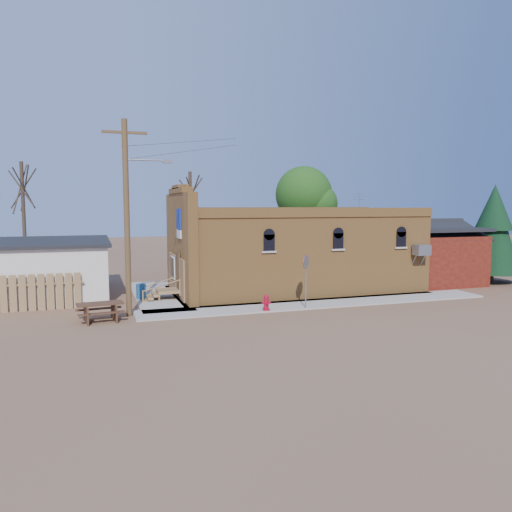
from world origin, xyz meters
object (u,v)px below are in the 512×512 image
object	(u,v)px
fire_hydrant	(266,302)
picnic_table	(100,309)
utility_pole	(128,213)
stop_sign	(306,267)
brick_bar	(290,252)
trash_barrel	(141,291)

from	to	relation	value
fire_hydrant	picnic_table	size ratio (longest dim) A/B	0.36
utility_pole	stop_sign	size ratio (longest dim) A/B	3.40
brick_bar	utility_pole	world-z (taller)	utility_pole
trash_barrel	picnic_table	bearing A→B (deg)	-116.06
utility_pole	picnic_table	size ratio (longest dim) A/B	4.21
brick_bar	trash_barrel	world-z (taller)	brick_bar
fire_hydrant	trash_barrel	xyz separation A→B (m)	(-5.45, 5.00, 0.02)
trash_barrel	picnic_table	size ratio (longest dim) A/B	0.38
fire_hydrant	trash_barrel	distance (m)	7.40
brick_bar	trash_barrel	xyz separation A→B (m)	(-8.94, -0.50, -1.86)
trash_barrel	brick_bar	bearing A→B (deg)	3.18
picnic_table	trash_barrel	bearing A→B (deg)	57.60
brick_bar	fire_hydrant	bearing A→B (deg)	-122.40
utility_pole	fire_hydrant	xyz separation A→B (m)	(6.30, -1.20, -4.31)
utility_pole	trash_barrel	xyz separation A→B (m)	(0.84, 3.80, -4.29)
picnic_table	stop_sign	bearing A→B (deg)	-9.28
stop_sign	fire_hydrant	bearing A→B (deg)	158.84
fire_hydrant	picnic_table	xyz separation A→B (m)	(-7.65, 0.50, 0.08)
trash_barrel	picnic_table	world-z (taller)	trash_barrel
brick_bar	stop_sign	bearing A→B (deg)	-104.50
utility_pole	trash_barrel	bearing A→B (deg)	77.46
brick_bar	fire_hydrant	distance (m)	6.78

